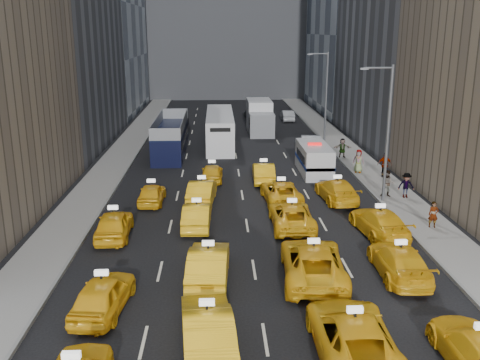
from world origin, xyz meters
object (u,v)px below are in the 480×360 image
object	(u,v)px
taxi_3	(480,352)
taxi_2	(353,336)
pedestrian_0	(433,215)
box_truck	(260,117)
double_decker	(171,136)
city_bus	(220,129)
nypd_van	(314,159)
taxi_1	(207,329)

from	to	relation	value
taxi_3	taxi_2	bearing A→B (deg)	-14.03
taxi_3	pedestrian_0	bearing A→B (deg)	-105.34
box_truck	double_decker	bearing A→B (deg)	-123.89
city_bus	box_truck	size ratio (longest dim) A/B	1.57
double_decker	city_bus	xyz separation A→B (m)	(4.55, 3.58, -0.05)
taxi_2	double_decker	bearing A→B (deg)	-73.96
city_bus	pedestrian_0	size ratio (longest dim) A/B	8.09
double_decker	box_truck	bearing A→B (deg)	55.14
taxi_3	box_truck	distance (m)	43.86
nypd_van	box_truck	bearing A→B (deg)	97.81
taxi_3	nypd_van	size ratio (longest dim) A/B	0.89
taxi_1	box_truck	distance (m)	42.33
box_truck	taxi_3	bearing A→B (deg)	-76.91
nypd_van	taxi_1	bearing A→B (deg)	-110.13
taxi_3	double_decker	size ratio (longest dim) A/B	0.44
box_truck	pedestrian_0	bearing A→B (deg)	-68.20
nypd_van	taxi_2	bearing A→B (deg)	-98.56
taxi_2	double_decker	xyz separation A→B (m)	(-8.93, 32.57, 0.83)
taxi_2	box_truck	xyz separation A→B (m)	(0.12, 42.66, 0.91)
taxi_3	pedestrian_0	xyz separation A→B (m)	(3.63, 13.08, 0.17)
pedestrian_0	taxi_2	bearing A→B (deg)	-113.38
box_truck	nypd_van	bearing A→B (deg)	-72.63
double_decker	nypd_van	bearing A→B (deg)	-25.65
taxi_2	box_truck	size ratio (longest dim) A/B	0.73
double_decker	pedestrian_0	size ratio (longest dim) A/B	7.54
taxi_2	city_bus	distance (m)	36.42
taxi_1	box_truck	xyz separation A→B (m)	(5.20, 42.00, 0.89)
taxi_2	double_decker	distance (m)	33.79
nypd_van	taxi_3	bearing A→B (deg)	-89.44
double_decker	city_bus	distance (m)	5.79
nypd_van	city_bus	size ratio (longest dim) A/B	0.47
taxi_2	pedestrian_0	bearing A→B (deg)	-121.63
taxi_1	nypd_van	size ratio (longest dim) A/B	0.87
nypd_van	double_decker	world-z (taller)	double_decker
nypd_van	city_bus	distance (m)	13.50
double_decker	taxi_3	bearing A→B (deg)	-61.91
taxi_1	pedestrian_0	bearing A→B (deg)	-143.14
taxi_1	double_decker	size ratio (longest dim) A/B	0.44
taxi_3	box_truck	world-z (taller)	box_truck
taxi_1	taxi_2	bearing A→B (deg)	167.59
pedestrian_0	box_truck	bearing A→B (deg)	112.78
city_bus	pedestrian_0	distance (m)	26.92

